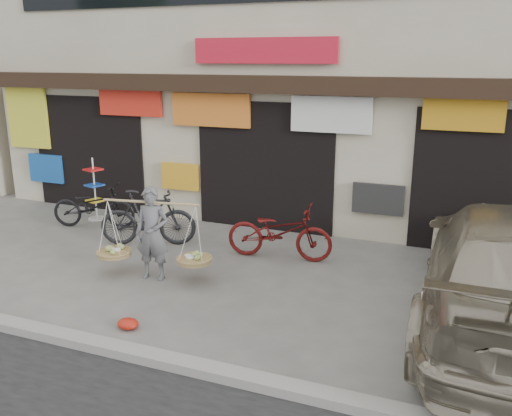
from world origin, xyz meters
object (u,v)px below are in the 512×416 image
at_px(bike_0, 94,206).
at_px(display_rack, 95,195).
at_px(bike_2, 279,232).
at_px(street_vendor, 152,238).
at_px(bike_1, 148,218).

relative_size(bike_0, display_rack, 1.27).
distance_m(bike_2, display_rack, 4.76).
xyz_separation_m(bike_2, display_rack, (-4.69, 0.81, 0.06)).
distance_m(bike_0, display_rack, 0.61).
bearing_deg(bike_0, street_vendor, -141.26).
height_order(bike_1, display_rack, display_rack).
height_order(street_vendor, bike_0, street_vendor).
distance_m(street_vendor, bike_2, 2.33).
height_order(bike_0, bike_1, bike_1).
xyz_separation_m(bike_0, bike_2, (4.35, -0.31, 0.03)).
relative_size(street_vendor, display_rack, 1.38).
relative_size(bike_2, display_rack, 1.36).
xyz_separation_m(street_vendor, bike_1, (-0.99, 1.41, -0.16)).
bearing_deg(street_vendor, bike_1, 116.52).
xyz_separation_m(street_vendor, display_rack, (-3.06, 2.46, -0.14)).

